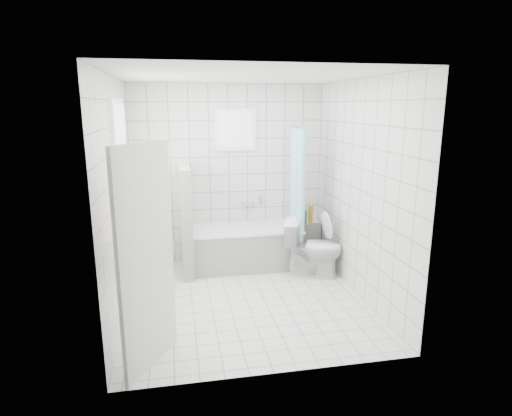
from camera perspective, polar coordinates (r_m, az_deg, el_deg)
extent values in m
plane|color=white|center=(5.30, -1.33, -12.09)|extent=(3.00, 3.00, 0.00)
plane|color=white|center=(4.79, -1.50, 17.23)|extent=(3.00, 3.00, 0.00)
cube|color=white|center=(6.34, -3.64, 4.50)|extent=(2.80, 0.02, 2.60)
cube|color=white|center=(3.45, 2.68, -3.11)|extent=(2.80, 0.02, 2.60)
cube|color=white|center=(4.86, -17.93, 1.11)|extent=(0.02, 3.00, 2.60)
cube|color=white|center=(5.29, 13.74, 2.34)|extent=(0.02, 3.00, 2.60)
cube|color=white|center=(5.10, -17.27, 5.14)|extent=(0.01, 0.90, 1.40)
cube|color=white|center=(6.24, -2.75, 10.37)|extent=(0.50, 0.01, 0.50)
cube|color=white|center=(5.24, -16.23, -2.86)|extent=(0.18, 1.02, 0.08)
cube|color=silver|center=(3.82, -14.34, -6.64)|extent=(0.43, 0.71, 2.00)
cube|color=white|center=(6.25, -1.37, -5.30)|extent=(1.54, 0.75, 0.55)
cube|color=white|center=(6.17, -1.38, -2.74)|extent=(1.56, 0.77, 0.03)
cube|color=white|center=(5.99, -9.30, -1.56)|extent=(0.15, 0.85, 1.50)
cube|color=white|center=(6.71, 6.69, -4.06)|extent=(0.40, 0.24, 0.55)
imported|color=white|center=(5.91, 7.63, -5.32)|extent=(0.87, 0.67, 0.79)
cylinder|color=silver|center=(6.06, 5.42, 10.71)|extent=(0.02, 0.80, 0.02)
cube|color=silver|center=(6.43, -1.01, 0.56)|extent=(0.18, 0.06, 0.06)
imported|color=white|center=(5.34, -16.12, -0.26)|extent=(0.18, 0.18, 0.33)
imported|color=pink|center=(4.85, -16.61, -2.06)|extent=(0.14, 0.14, 0.27)
imported|color=#CD66B5|center=(5.46, -15.98, -0.69)|extent=(0.13, 0.13, 0.20)
cylinder|color=red|center=(6.62, 6.05, -0.83)|extent=(0.06, 0.06, 0.22)
cylinder|color=orange|center=(6.54, 7.31, -0.81)|extent=(0.06, 0.06, 0.27)
cylinder|color=#16892A|center=(6.51, 6.50, -1.16)|extent=(0.06, 0.06, 0.20)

